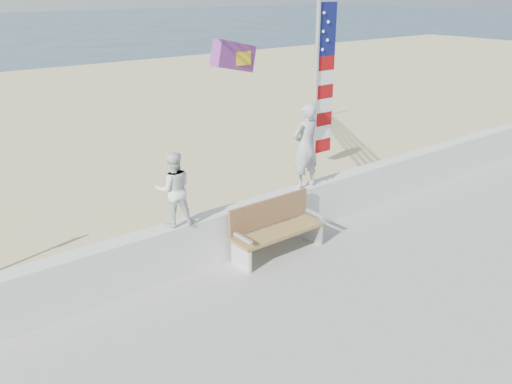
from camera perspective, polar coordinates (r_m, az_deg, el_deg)
ground at (r=8.89m, az=6.37°, el=-11.73°), size 220.00×220.00×0.00m
sand at (r=15.92m, az=-16.99°, el=2.65°), size 90.00×40.00×0.08m
seawall at (r=9.91m, az=-1.63°, el=-3.83°), size 30.00×0.35×0.90m
adult at (r=10.43m, az=5.25°, el=4.85°), size 0.60×0.40×1.65m
child at (r=8.82m, az=-8.66°, el=0.29°), size 0.73×0.66×1.25m
bench at (r=9.82m, az=2.05°, el=-3.70°), size 1.80×0.57×1.00m
flag at (r=10.42m, az=6.81°, el=10.91°), size 0.50×0.08×3.50m
parafoil_kite at (r=11.42m, az=-2.28°, el=14.09°), size 1.09×0.38×0.73m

